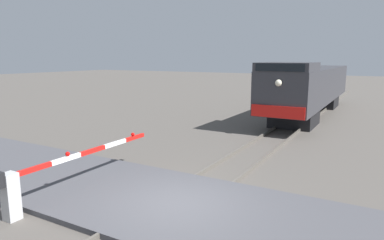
% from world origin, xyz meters
% --- Properties ---
extents(ground_plane, '(160.00, 160.00, 0.00)m').
position_xyz_m(ground_plane, '(0.00, 0.00, 0.00)').
color(ground_plane, '#514C47').
extents(rail_track_left, '(0.08, 80.00, 0.15)m').
position_xyz_m(rail_track_left, '(-0.72, 0.00, 0.07)').
color(rail_track_left, '#59544C').
rests_on(rail_track_left, ground_plane).
extents(rail_track_right, '(0.08, 80.00, 0.15)m').
position_xyz_m(rail_track_right, '(0.72, 0.00, 0.07)').
color(rail_track_right, '#59544C').
rests_on(rail_track_right, ground_plane).
extents(road_surface, '(36.00, 4.67, 0.15)m').
position_xyz_m(road_surface, '(0.00, 0.00, 0.08)').
color(road_surface, '#47474C').
rests_on(road_surface, ground_plane).
extents(locomotive, '(2.98, 17.50, 3.93)m').
position_xyz_m(locomotive, '(0.00, 18.33, 2.10)').
color(locomotive, black).
rests_on(locomotive, ground_plane).
extents(crossing_gate, '(0.36, 6.15, 1.39)m').
position_xyz_m(crossing_gate, '(-3.40, -1.95, 0.87)').
color(crossing_gate, silver).
rests_on(crossing_gate, ground_plane).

